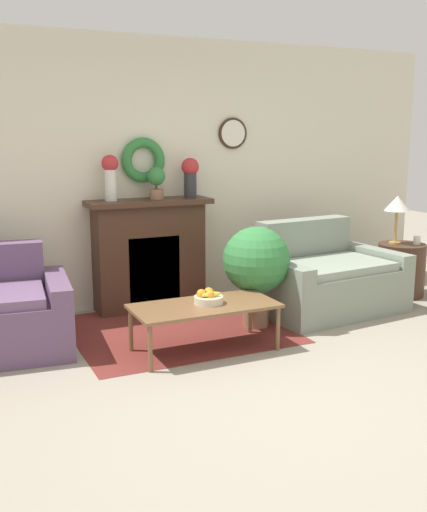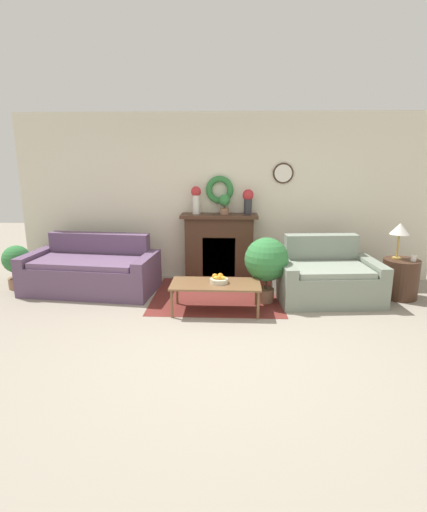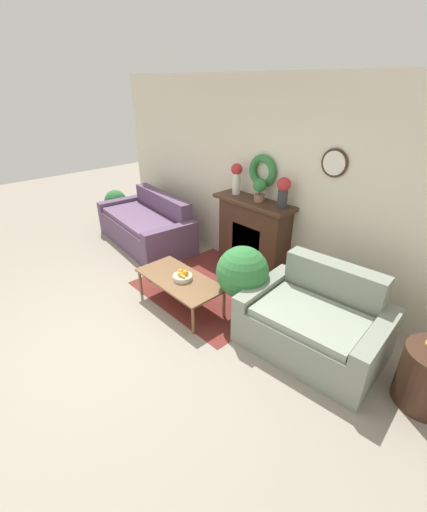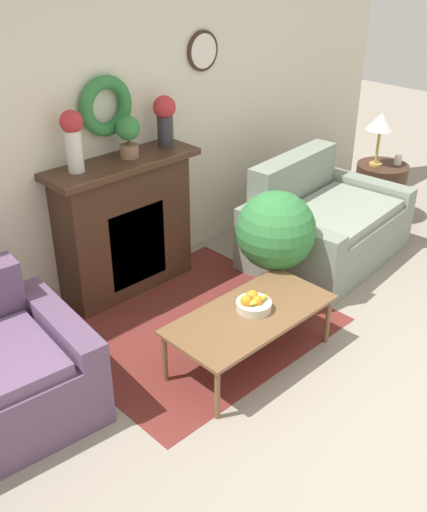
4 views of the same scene
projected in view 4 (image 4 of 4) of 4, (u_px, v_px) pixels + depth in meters
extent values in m
plane|color=gray|center=(389.00, 436.00, 3.54)|extent=(16.00, 16.00, 0.00)
cube|color=maroon|center=(191.00, 324.00, 4.54)|extent=(1.88, 1.67, 0.01)
cube|color=beige|center=(109.00, 121.00, 4.55)|extent=(6.80, 0.06, 2.70)
cylinder|color=#382319|center=(203.00, 51.00, 4.90)|extent=(0.33, 0.02, 0.33)
cylinder|color=white|center=(204.00, 51.00, 4.89)|extent=(0.28, 0.01, 0.28)
torus|color=#337A3D|center=(106.00, 106.00, 4.38)|extent=(0.45, 0.10, 0.45)
cube|color=#42281C|center=(125.00, 229.00, 4.77)|extent=(1.09, 0.34, 1.07)
cube|color=black|center=(138.00, 246.00, 4.71)|extent=(0.52, 0.02, 0.64)
cube|color=orange|center=(139.00, 255.00, 4.75)|extent=(0.42, 0.01, 0.35)
cube|color=#42281C|center=(122.00, 163.00, 4.48)|extent=(1.23, 0.41, 0.05)
cube|color=#604766|center=(63.00, 350.00, 3.78)|extent=(0.26, 0.96, 0.59)
cube|color=gray|center=(336.00, 239.00, 5.30)|extent=(1.15, 0.87, 0.44)
cube|color=gray|center=(292.00, 201.00, 5.48)|extent=(1.10, 0.32, 0.88)
cube|color=gray|center=(287.00, 254.00, 4.91)|extent=(0.26, 1.00, 0.58)
cube|color=gray|center=(360.00, 206.00, 5.75)|extent=(0.26, 1.00, 0.58)
cube|color=gray|center=(339.00, 212.00, 5.18)|extent=(1.10, 0.80, 0.08)
cube|color=brown|center=(251.00, 314.00, 3.98)|extent=(1.18, 0.57, 0.03)
cylinder|color=brown|center=(217.00, 394.00, 3.58)|extent=(0.04, 0.04, 0.37)
cylinder|color=brown|center=(328.00, 321.00, 4.26)|extent=(0.04, 0.04, 0.37)
cylinder|color=brown|center=(165.00, 358.00, 3.89)|extent=(0.04, 0.04, 0.37)
cylinder|color=brown|center=(276.00, 294.00, 4.56)|extent=(0.04, 0.04, 0.37)
cylinder|color=beige|center=(254.00, 305.00, 4.00)|extent=(0.24, 0.24, 0.06)
sphere|color=#B2231E|center=(248.00, 300.00, 3.96)|extent=(0.07, 0.07, 0.07)
sphere|color=orange|center=(257.00, 301.00, 3.96)|extent=(0.07, 0.07, 0.07)
sphere|color=orange|center=(246.00, 301.00, 3.95)|extent=(0.08, 0.08, 0.08)
sphere|color=orange|center=(252.00, 296.00, 4.00)|extent=(0.08, 0.08, 0.08)
ellipsoid|color=yellow|center=(259.00, 300.00, 3.96)|extent=(0.17, 0.04, 0.04)
cylinder|color=#42281C|center=(379.00, 192.00, 6.08)|extent=(0.51, 0.51, 0.57)
cylinder|color=#B28E42|center=(375.00, 164.00, 5.93)|extent=(0.13, 0.13, 0.02)
cylinder|color=#B28E42|center=(378.00, 147.00, 5.85)|extent=(0.03, 0.03, 0.34)
cone|color=silver|center=(381.00, 121.00, 5.73)|extent=(0.27, 0.27, 0.16)
cylinder|color=silver|center=(398.00, 160.00, 5.94)|extent=(0.07, 0.07, 0.09)
cylinder|color=silver|center=(75.00, 151.00, 4.19)|extent=(0.12, 0.12, 0.30)
sphere|color=#B72D33|center=(71.00, 122.00, 4.09)|extent=(0.16, 0.16, 0.16)
cylinder|color=#2D2D33|center=(165.00, 131.00, 4.71)|extent=(0.13, 0.13, 0.24)
sphere|color=#B72D33|center=(164.00, 107.00, 4.62)|extent=(0.18, 0.18, 0.18)
cylinder|color=#8E664C|center=(129.00, 151.00, 4.50)|extent=(0.14, 0.14, 0.10)
cylinder|color=#4C3823|center=(129.00, 142.00, 4.47)|extent=(0.02, 0.02, 0.05)
sphere|color=#337A3D|center=(128.00, 128.00, 4.42)|extent=(0.18, 0.18, 0.18)
cylinder|color=#8E664C|center=(272.00, 290.00, 4.79)|extent=(0.24, 0.24, 0.20)
cylinder|color=#4C3823|center=(274.00, 270.00, 4.70)|extent=(0.04, 0.04, 0.17)
sphere|color=#337A3D|center=(276.00, 231.00, 4.53)|extent=(0.61, 0.61, 0.61)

